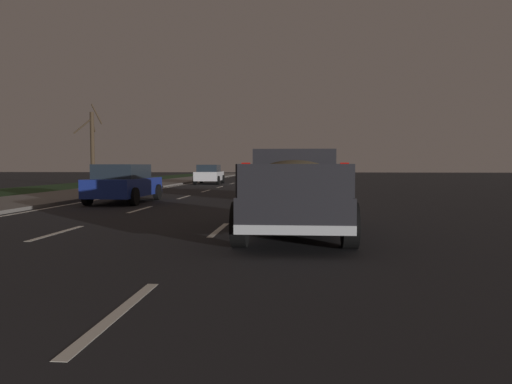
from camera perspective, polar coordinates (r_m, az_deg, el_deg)
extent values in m
plane|color=black|center=(27.47, -2.50, 0.09)|extent=(144.00, 144.00, 0.00)
cube|color=slate|center=(29.38, -17.07, 0.27)|extent=(108.00, 4.00, 0.12)
cube|color=#1E3819|center=(31.60, -25.50, 0.19)|extent=(108.00, 6.00, 0.01)
cube|color=silver|center=(5.19, -16.25, -13.75)|extent=(2.40, 0.14, 0.01)
cube|color=silver|center=(11.16, -4.47, -4.52)|extent=(2.40, 0.14, 0.01)
cube|color=silver|center=(16.83, -1.26, -1.89)|extent=(2.40, 0.14, 0.01)
cube|color=silver|center=(23.59, 0.54, -0.42)|extent=(2.40, 0.14, 0.01)
cube|color=silver|center=(28.94, 1.36, 0.26)|extent=(2.40, 0.14, 0.01)
cube|color=silver|center=(35.92, 2.06, 0.84)|extent=(2.40, 0.14, 0.01)
cube|color=silver|center=(42.17, 2.49, 1.19)|extent=(2.40, 0.14, 0.01)
cube|color=silver|center=(48.34, 2.81, 1.45)|extent=(2.40, 0.14, 0.01)
cube|color=silver|center=(54.89, 3.07, 1.66)|extent=(2.40, 0.14, 0.01)
cube|color=silver|center=(61.66, 3.28, 1.84)|extent=(2.40, 0.14, 0.01)
cube|color=silver|center=(66.84, 3.41, 1.94)|extent=(2.40, 0.14, 0.01)
cube|color=silver|center=(73.83, 3.56, 2.07)|extent=(2.40, 0.14, 0.01)
cube|color=silver|center=(80.72, 3.68, 2.17)|extent=(2.40, 0.14, 0.01)
cube|color=silver|center=(11.51, -22.69, -4.53)|extent=(2.40, 0.14, 0.01)
cube|color=silver|center=(16.67, -13.67, -2.04)|extent=(2.40, 0.14, 0.01)
cube|color=silver|center=(22.68, -8.61, -0.60)|extent=(2.40, 0.14, 0.01)
cube|color=silver|center=(27.89, -6.03, 0.13)|extent=(2.40, 0.14, 0.01)
cube|color=silver|center=(32.94, -4.33, 0.61)|extent=(2.40, 0.14, 0.01)
cube|color=silver|center=(39.09, -2.86, 1.03)|extent=(2.40, 0.14, 0.01)
cube|color=silver|center=(44.21, -1.95, 1.29)|extent=(2.40, 0.14, 0.01)
cube|color=silver|center=(50.11, -1.13, 1.52)|extent=(2.40, 0.14, 0.01)
cube|color=silver|center=(55.81, -0.50, 1.69)|extent=(2.40, 0.14, 0.01)
cube|color=silver|center=(61.53, 0.01, 1.84)|extent=(2.40, 0.14, 0.01)
cube|color=silver|center=(67.38, 0.44, 1.96)|extent=(2.40, 0.14, 0.01)
cube|color=silver|center=(74.08, 0.85, 2.08)|extent=(2.40, 0.14, 0.01)
cube|color=silver|center=(80.16, 1.16, 2.16)|extent=(2.40, 0.14, 0.01)
cube|color=silver|center=(28.60, -12.79, 0.14)|extent=(108.00, 0.14, 0.01)
cube|color=#232328|center=(10.46, 4.58, -1.38)|extent=(5.42, 2.06, 0.60)
cube|color=#232328|center=(11.62, 4.57, 2.78)|extent=(2.18, 1.86, 0.90)
cube|color=#1E2833|center=(10.57, 4.59, 3.01)|extent=(0.05, 1.44, 0.50)
cube|color=#232328|center=(9.40, -1.13, 1.65)|extent=(3.02, 0.11, 0.56)
cube|color=#232328|center=(9.40, 10.35, 1.60)|extent=(3.02, 0.11, 0.56)
cube|color=#232328|center=(7.77, 4.66, 1.31)|extent=(0.10, 1.88, 0.56)
cube|color=silver|center=(7.84, 4.63, -4.54)|extent=(0.14, 2.00, 0.16)
cube|color=red|center=(7.82, -1.22, 2.80)|extent=(0.06, 0.14, 0.20)
cube|color=red|center=(7.82, 10.54, 2.74)|extent=(0.06, 0.14, 0.20)
ellipsoid|color=#4C422D|center=(9.35, 4.61, 1.88)|extent=(2.61, 1.55, 0.64)
sphere|color=silver|center=(9.86, 2.51, 1.14)|extent=(0.40, 0.40, 0.40)
sphere|color=beige|center=(8.76, 6.59, 0.73)|extent=(0.34, 0.34, 0.34)
cylinder|color=black|center=(12.30, -0.12, -1.85)|extent=(0.84, 0.28, 0.84)
cylinder|color=black|center=(12.30, 9.21, -1.89)|extent=(0.84, 0.28, 0.84)
cylinder|color=black|center=(8.77, -1.96, -3.90)|extent=(0.84, 0.28, 0.84)
cylinder|color=black|center=(8.78, 11.16, -3.96)|extent=(0.84, 0.28, 0.84)
cube|color=navy|center=(19.96, -15.43, 0.60)|extent=(4.41, 1.82, 0.70)
cube|color=#1E2833|center=(19.71, -15.71, 2.39)|extent=(2.47, 1.60, 0.56)
cylinder|color=black|center=(21.69, -16.29, 0.02)|extent=(0.68, 0.22, 0.68)
cylinder|color=black|center=(21.11, -11.73, 0.00)|extent=(0.68, 0.22, 0.68)
cylinder|color=black|center=(18.93, -19.54, -0.49)|extent=(0.68, 0.22, 0.68)
cylinder|color=black|center=(18.26, -14.38, -0.53)|extent=(0.68, 0.22, 0.68)
cube|color=red|center=(17.95, -17.79, 0.44)|extent=(0.09, 1.51, 0.10)
cube|color=#9E845B|center=(20.97, 5.10, 0.82)|extent=(4.45, 1.93, 0.70)
cube|color=#1E2833|center=(20.70, 5.13, 2.54)|extent=(2.51, 1.66, 0.56)
cylinder|color=black|center=(22.46, 2.68, 0.25)|extent=(0.68, 0.22, 0.68)
cylinder|color=black|center=(22.52, 7.27, 0.24)|extent=(0.68, 0.22, 0.68)
cylinder|color=black|center=(19.48, 2.59, -0.21)|extent=(0.68, 0.22, 0.68)
cylinder|color=black|center=(19.54, 7.87, -0.22)|extent=(0.68, 0.22, 0.68)
cube|color=red|center=(18.82, 5.31, 0.70)|extent=(0.12, 1.51, 0.10)
cube|color=silver|center=(38.52, -5.60, 1.92)|extent=(4.45, 1.93, 0.70)
cube|color=#1E2833|center=(38.27, -5.66, 2.85)|extent=(2.51, 1.66, 0.56)
cylinder|color=black|center=(40.15, -6.54, 1.55)|extent=(0.68, 0.22, 0.68)
cylinder|color=black|center=(39.89, -3.99, 1.55)|extent=(0.68, 0.22, 0.68)
cylinder|color=black|center=(37.21, -7.32, 1.41)|extent=(0.68, 0.22, 0.68)
cylinder|color=black|center=(36.92, -4.58, 1.41)|extent=(0.68, 0.22, 0.68)
cube|color=red|center=(36.40, -6.12, 1.92)|extent=(0.12, 1.51, 0.10)
cylinder|color=#423323|center=(35.36, -18.99, 4.83)|extent=(0.28, 0.28, 5.20)
cylinder|color=#423323|center=(35.49, -20.04, 7.43)|extent=(0.44, 1.24, 1.15)
cylinder|color=#423323|center=(35.78, -18.89, 7.50)|extent=(0.76, 0.21, 0.84)
cylinder|color=#423323|center=(35.80, -18.53, 8.83)|extent=(0.85, 0.49, 1.38)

